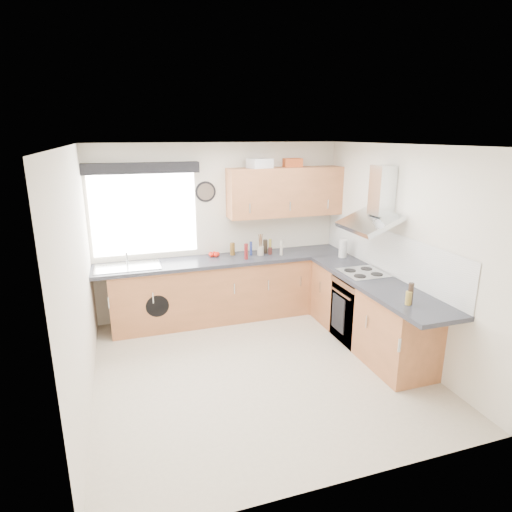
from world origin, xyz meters
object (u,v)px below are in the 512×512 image
object	(u,v)px
washing_machine	(155,298)
upper_cabinets	(285,192)
oven	(361,309)
extractor_hood	(375,206)

from	to	relation	value
washing_machine	upper_cabinets	bearing A→B (deg)	7.00
oven	upper_cabinets	distance (m)	1.99
upper_cabinets	washing_machine	size ratio (longest dim) A/B	2.03
oven	extractor_hood	world-z (taller)	extractor_hood
oven	extractor_hood	bearing A→B (deg)	-0.00
extractor_hood	washing_machine	distance (m)	3.17
extractor_hood	washing_machine	xyz separation A→B (m)	(-2.60, 1.22, -1.35)
extractor_hood	washing_machine	size ratio (longest dim) A/B	0.93
extractor_hood	upper_cabinets	xyz separation A→B (m)	(-0.65, 1.33, 0.03)
upper_cabinets	washing_machine	world-z (taller)	upper_cabinets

